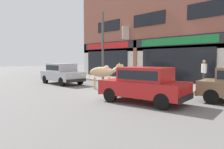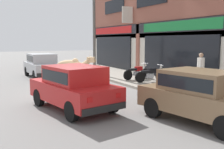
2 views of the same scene
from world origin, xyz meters
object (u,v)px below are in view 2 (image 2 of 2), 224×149
(car_0, at_px, (74,85))
(car_1, at_px, (42,64))
(cow, at_px, (72,66))
(car_2, at_px, (201,94))
(motorcycle_0, at_px, (137,72))
(pedestrian, at_px, (201,67))
(motorcycle_1, at_px, (151,74))
(utility_pole, at_px, (94,33))

(car_0, xyz_separation_m, car_1, (-8.22, 0.74, 0.00))
(cow, xyz_separation_m, car_2, (7.20, 1.34, -0.19))
(cow, bearing_deg, car_0, -17.65)
(motorcycle_0, relative_size, pedestrian, 1.13)
(car_2, height_order, pedestrian, pedestrian)
(motorcycle_1, bearing_deg, cow, -108.66)
(motorcycle_0, xyz_separation_m, utility_pole, (-3.49, -1.07, 2.26))
(cow, relative_size, utility_pole, 0.34)
(cow, height_order, motorcycle_0, cow)
(car_0, distance_m, pedestrian, 6.20)
(car_1, relative_size, car_2, 0.97)
(cow, xyz_separation_m, motorcycle_1, (1.30, 3.85, -0.49))
(motorcycle_0, distance_m, utility_pole, 4.30)
(pedestrian, bearing_deg, motorcycle_0, -163.46)
(cow, distance_m, utility_pole, 4.62)
(utility_pole, bearing_deg, motorcycle_1, 14.39)
(cow, xyz_separation_m, pedestrian, (3.81, 4.81, 0.11))
(cow, distance_m, car_0, 4.52)
(utility_pole, bearing_deg, pedestrian, 16.74)
(motorcycle_0, xyz_separation_m, motorcycle_1, (1.14, 0.13, 0.00))
(cow, relative_size, pedestrian, 1.13)
(motorcycle_1, distance_m, utility_pole, 5.30)
(cow, relative_size, motorcycle_1, 1.00)
(utility_pole, bearing_deg, car_0, -27.77)
(car_1, xyz_separation_m, motorcycle_1, (5.22, 4.47, -0.30))
(motorcycle_0, bearing_deg, cow, -92.38)
(cow, bearing_deg, motorcycle_0, 87.62)
(car_2, bearing_deg, motorcycle_0, 161.37)
(car_1, height_order, utility_pole, utility_pole)
(motorcycle_1, bearing_deg, car_0, -60.06)
(pedestrian, distance_m, utility_pole, 7.65)
(pedestrian, xyz_separation_m, utility_pole, (-7.15, -2.15, 1.66))
(motorcycle_1, xyz_separation_m, pedestrian, (2.51, 0.96, 0.60))
(car_0, distance_m, motorcycle_0, 6.57)
(car_2, relative_size, pedestrian, 2.37)
(cow, distance_m, motorcycle_0, 3.76)
(cow, distance_m, car_1, 3.97)
(car_0, relative_size, utility_pole, 0.72)
(car_2, height_order, motorcycle_1, car_2)
(motorcycle_0, bearing_deg, motorcycle_1, 6.25)
(car_2, relative_size, utility_pole, 0.72)
(car_1, height_order, motorcycle_1, car_1)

